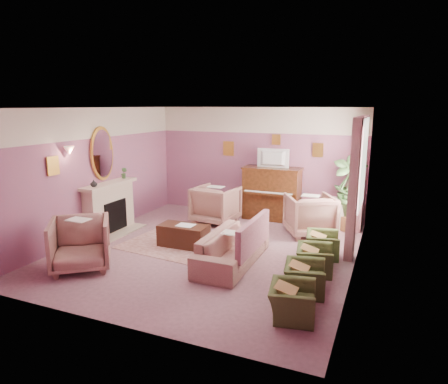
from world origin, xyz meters
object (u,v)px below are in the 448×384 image
at_px(coffee_table, 184,236).
at_px(floral_armchair_right, 310,213).
at_px(piano, 272,194).
at_px(sofa, 232,242).
at_px(olive_chair_a, 292,296).
at_px(olive_chair_b, 305,273).
at_px(olive_chair_d, 323,241).
at_px(television, 272,157).
at_px(olive_chair_c, 315,255).
at_px(floral_armchair_front, 80,241).
at_px(floral_armchair_left, 216,203).
at_px(side_table, 341,213).

height_order(coffee_table, floral_armchair_right, floral_armchair_right).
relative_size(piano, coffee_table, 1.40).
distance_m(sofa, olive_chair_a, 2.05).
xyz_separation_m(olive_chair_b, olive_chair_d, (0.00, 1.64, 0.00)).
bearing_deg(television, olive_chair_c, -60.45).
distance_m(coffee_table, floral_armchair_right, 2.85).
distance_m(floral_armchair_front, olive_chair_b, 3.90).
height_order(piano, floral_armchair_left, piano).
bearing_deg(floral_armchair_front, olive_chair_a, -2.66).
bearing_deg(olive_chair_d, side_table, 87.52).
bearing_deg(side_table, olive_chair_d, -92.48).
bearing_deg(coffee_table, olive_chair_a, -34.97).
height_order(floral_armchair_left, olive_chair_c, floral_armchair_left).
bearing_deg(floral_armchair_front, olive_chair_b, 9.49).
bearing_deg(floral_armchair_left, olive_chair_a, -52.97).
xyz_separation_m(piano, side_table, (1.72, -0.07, -0.30)).
relative_size(sofa, floral_armchair_left, 2.02).
bearing_deg(olive_chair_c, coffee_table, 174.51).
distance_m(piano, olive_chair_d, 2.68).
distance_m(floral_armchair_left, floral_armchair_front, 3.68).
bearing_deg(floral_armchair_front, olive_chair_c, 20.84).
height_order(floral_armchair_right, side_table, floral_armchair_right).
height_order(coffee_table, olive_chair_c, olive_chair_c).
xyz_separation_m(olive_chair_a, olive_chair_d, (0.00, 2.46, 0.00)).
bearing_deg(olive_chair_b, floral_armchair_left, 134.07).
xyz_separation_m(coffee_table, olive_chair_a, (2.72, -1.90, 0.08)).
height_order(television, olive_chair_a, television).
bearing_deg(sofa, coffee_table, 159.85).
bearing_deg(side_table, floral_armchair_right, -124.16).
xyz_separation_m(sofa, olive_chair_d, (1.45, 1.02, -0.11)).
distance_m(floral_armchair_left, olive_chair_a, 4.66).
relative_size(piano, floral_armchair_left, 1.38).
bearing_deg(piano, side_table, -2.43).
relative_size(television, olive_chair_c, 1.13).
bearing_deg(floral_armchair_front, floral_armchair_right, 45.94).
bearing_deg(olive_chair_c, television, 119.55).
distance_m(piano, floral_armchair_left, 1.45).
relative_size(floral_armchair_left, olive_chair_d, 1.43).
distance_m(floral_armchair_front, side_table, 5.83).
bearing_deg(side_table, coffee_table, -137.32).
height_order(piano, olive_chair_c, piano).
bearing_deg(side_table, olive_chair_b, -91.37).
xyz_separation_m(television, side_table, (1.72, -0.02, -1.25)).
relative_size(floral_armchair_left, olive_chair_a, 1.43).
bearing_deg(floral_armchair_right, olive_chair_d, -67.91).
height_order(olive_chair_a, side_table, side_table).
relative_size(floral_armchair_left, floral_armchair_right, 1.00).
bearing_deg(olive_chair_a, floral_armchair_right, 97.53).
xyz_separation_m(olive_chair_d, side_table, (0.09, 2.03, 0.04)).
bearing_deg(side_table, sofa, -116.81).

